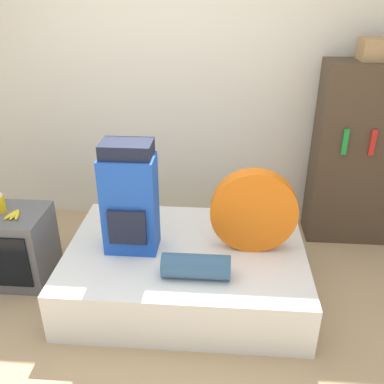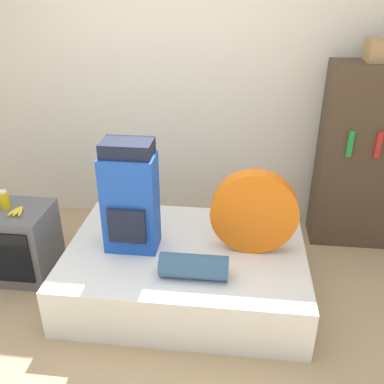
# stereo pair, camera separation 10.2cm
# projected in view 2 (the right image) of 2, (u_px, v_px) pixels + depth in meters

# --- Properties ---
(ground_plane) EXTENTS (16.00, 16.00, 0.00)m
(ground_plane) POSITION_uv_depth(u_px,v_px,m) (142.00, 343.00, 2.76)
(ground_plane) COLOR tan
(wall_back) EXTENTS (8.00, 0.05, 2.60)m
(wall_back) POSITION_uv_depth(u_px,v_px,m) (177.00, 82.00, 3.70)
(wall_back) COLOR silver
(wall_back) RESTS_ON ground_plane
(bed) EXTENTS (1.70, 1.20, 0.38)m
(bed) POSITION_uv_depth(u_px,v_px,m) (186.00, 269.00, 3.16)
(bed) COLOR white
(bed) RESTS_ON ground_plane
(backpack) EXTENTS (0.36, 0.27, 0.80)m
(backpack) POSITION_uv_depth(u_px,v_px,m) (130.00, 198.00, 2.92)
(backpack) COLOR blue
(backpack) RESTS_ON bed
(tent_bag) EXTENTS (0.60, 0.12, 0.60)m
(tent_bag) POSITION_uv_depth(u_px,v_px,m) (254.00, 212.00, 2.92)
(tent_bag) COLOR orange
(tent_bag) RESTS_ON bed
(sleeping_roll) EXTENTS (0.44, 0.16, 0.16)m
(sleeping_roll) POSITION_uv_depth(u_px,v_px,m) (194.00, 266.00, 2.74)
(sleeping_roll) COLOR #33567A
(sleeping_roll) RESTS_ON bed
(television) EXTENTS (0.51, 0.46, 0.57)m
(television) POSITION_uv_depth(u_px,v_px,m) (19.00, 242.00, 3.29)
(television) COLOR #5B5B60
(television) RESTS_ON ground_plane
(canister) EXTENTS (0.07, 0.07, 0.15)m
(canister) POSITION_uv_depth(u_px,v_px,m) (4.00, 200.00, 3.16)
(canister) COLOR gold
(canister) RESTS_ON television
(banana_bunch) EXTENTS (0.11, 0.15, 0.03)m
(banana_bunch) POSITION_uv_depth(u_px,v_px,m) (18.00, 211.00, 3.12)
(banana_bunch) COLOR yellow
(banana_bunch) RESTS_ON television
(bookshelf) EXTENTS (0.80, 0.36, 1.55)m
(bookshelf) POSITION_uv_depth(u_px,v_px,m) (368.00, 158.00, 3.54)
(bookshelf) COLOR #473828
(bookshelf) RESTS_ON ground_plane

